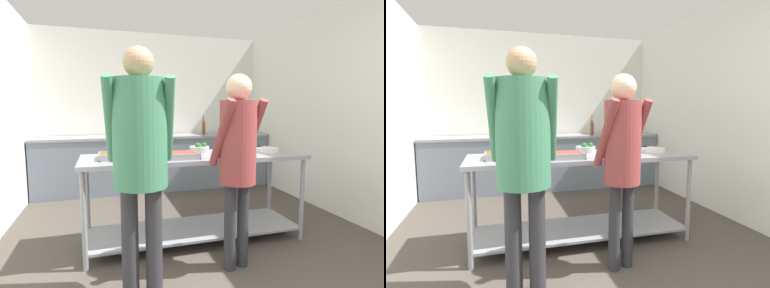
# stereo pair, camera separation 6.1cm
# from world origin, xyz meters

# --- Properties ---
(wall_rear) EXTENTS (4.00, 0.06, 2.65)m
(wall_rear) POSITION_xyz_m (0.00, 4.25, 1.32)
(wall_rear) COLOR silver
(wall_rear) RESTS_ON ground_plane
(wall_right) EXTENTS (0.06, 4.37, 2.65)m
(wall_right) POSITION_xyz_m (1.97, 2.12, 1.32)
(wall_right) COLOR silver
(wall_right) RESTS_ON ground_plane
(back_counter) EXTENTS (3.84, 0.65, 0.91)m
(back_counter) POSITION_xyz_m (0.00, 3.88, 0.46)
(back_counter) COLOR slate
(back_counter) RESTS_ON ground_plane
(serving_counter) EXTENTS (2.20, 0.72, 0.89)m
(serving_counter) POSITION_xyz_m (-0.00, 1.74, 0.60)
(serving_counter) COLOR gray
(serving_counter) RESTS_ON ground_plane
(serving_tray_roast) EXTENTS (0.38, 0.31, 0.05)m
(serving_tray_roast) POSITION_xyz_m (-0.73, 1.74, 0.91)
(serving_tray_roast) COLOR gray
(serving_tray_roast) RESTS_ON serving_counter
(serving_tray_vegetables) EXTENTS (0.48, 0.27, 0.05)m
(serving_tray_vegetables) POSITION_xyz_m (-0.27, 1.59, 0.91)
(serving_tray_vegetables) COLOR gray
(serving_tray_vegetables) RESTS_ON serving_counter
(broccoli_bowl) EXTENTS (0.21, 0.21, 0.10)m
(broccoli_bowl) POSITION_xyz_m (0.11, 1.94, 0.92)
(broccoli_bowl) COLOR #B2B2B7
(broccoli_bowl) RESTS_ON serving_counter
(sauce_pan) EXTENTS (0.38, 0.24, 0.08)m
(sauce_pan) POSITION_xyz_m (0.45, 1.68, 0.93)
(sauce_pan) COLOR gray
(sauce_pan) RESTS_ON serving_counter
(plate_stack) EXTENTS (0.25, 0.25, 0.05)m
(plate_stack) POSITION_xyz_m (0.79, 1.72, 0.91)
(plate_stack) COLOR white
(plate_stack) RESTS_ON serving_counter
(guest_serving_left) EXTENTS (0.50, 0.39, 1.76)m
(guest_serving_left) POSITION_xyz_m (-0.64, 0.97, 1.09)
(guest_serving_left) COLOR #2D2D33
(guest_serving_left) RESTS_ON ground_plane
(guest_serving_right) EXTENTS (0.45, 0.39, 1.62)m
(guest_serving_right) POSITION_xyz_m (0.17, 1.12, 1.02)
(guest_serving_right) COLOR #2D2D33
(guest_serving_right) RESTS_ON ground_plane
(water_bottle) EXTENTS (0.06, 0.06, 0.31)m
(water_bottle) POSITION_xyz_m (0.79, 3.79, 1.05)
(water_bottle) COLOR brown
(water_bottle) RESTS_ON back_counter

